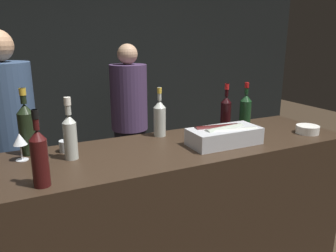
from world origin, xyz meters
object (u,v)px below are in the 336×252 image
Objects in this scene: champagne_bottle at (27,127)px; candle_votive at (66,146)px; person_in_hoodie at (10,146)px; red_wine_bottle_black_foil at (40,156)px; ice_bin_with_bottles at (224,135)px; person_blond_tee at (129,114)px; rose_wine_bottle at (160,117)px; red_wine_bottle_burgundy at (245,109)px; wine_glass at (20,140)px; white_wine_bottle at (70,134)px; bowl_white at (308,129)px; red_wine_bottle_tall at (226,111)px.

candle_votive is at bearing -14.39° from champagne_bottle.
champagne_bottle is 0.21× the size of person_in_hoodie.
champagne_bottle is (-0.02, 0.46, 0.01)m from red_wine_bottle_black_foil.
person_blond_tee reaches higher than ice_bin_with_bottles.
champagne_bottle is (-0.79, 0.00, 0.03)m from rose_wine_bottle.
champagne_bottle is at bearing 83.03° from person_blond_tee.
red_wine_bottle_burgundy is at bearing 136.54° from person_blond_tee.
champagne_bottle is 1.17× the size of red_wine_bottle_burgundy.
red_wine_bottle_black_foil is at bearing -163.48° from red_wine_bottle_burgundy.
champagne_bottle is 0.22× the size of person_blond_tee.
wine_glass is 0.66m from person_in_hoodie.
rose_wine_bottle is at bearing 62.98° from person_in_hoodie.
rose_wine_bottle is at bearing 30.77° from red_wine_bottle_black_foil.
red_wine_bottle_black_foil is at bearing -112.12° from candle_votive.
champagne_bottle is 1.77m from person_blond_tee.
red_wine_bottle_burgundy is at bearing -1.28° from champagne_bottle.
white_wine_bottle reaches higher than wine_glass.
bowl_white is 0.09× the size of person_blond_tee.
red_wine_bottle_burgundy is (1.51, 0.06, 0.01)m from wine_glass.
red_wine_bottle_black_foil reaches higher than bowl_white.
person_blond_tee is at bearing 53.03° from wine_glass.
champagne_bottle is (-1.07, 0.33, 0.09)m from ice_bin_with_bottles.
rose_wine_bottle reaches higher than wine_glass.
bowl_white is at bearing -7.68° from white_wine_bottle.
person_in_hoodie is at bearing 113.06° from white_wine_bottle.
champagne_bottle is 1.46m from red_wine_bottle_burgundy.
red_wine_bottle_tall is 0.18× the size of person_in_hoodie.
candle_votive reaches higher than bowl_white.
red_wine_bottle_black_foil is 0.21× the size of person_blond_tee.
bowl_white is 1.98× the size of candle_votive.
red_wine_bottle_black_foil is (-0.77, -0.46, 0.01)m from rose_wine_bottle.
person_blond_tee reaches higher than red_wine_bottle_black_foil.
red_wine_bottle_black_foil is (-1.26, -0.42, 0.01)m from red_wine_bottle_tall.
red_wine_bottle_tall is at bearing 129.52° from person_blond_tee.
bowl_white is 0.41× the size of champagne_bottle.
bowl_white is 0.56m from red_wine_bottle_tall.
red_wine_bottle_black_foil is 0.93× the size of champagne_bottle.
champagne_bottle reaches higher than candle_votive.
white_wine_bottle is at bearing 170.17° from ice_bin_with_bottles.
bowl_white is 0.48× the size of red_wine_bottle_burgundy.
red_wine_bottle_tall is at bearing -4.90° from rose_wine_bottle.
champagne_bottle is at bearing 178.08° from red_wine_bottle_tall.
rose_wine_bottle is 0.67m from red_wine_bottle_burgundy.
person_blond_tee is (-0.22, 1.42, -0.30)m from red_wine_bottle_tall.
champagne_bottle is (-1.71, 0.38, 0.12)m from bowl_white.
ice_bin_with_bottles is 1.72m from person_blond_tee.
person_blond_tee is (-0.65, 1.76, -0.20)m from bowl_white.
person_blond_tee is at bearing 60.98° from white_wine_bottle.
red_wine_bottle_burgundy is at bearing 2.10° from wine_glass.
candle_votive is 0.61m from rose_wine_bottle.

